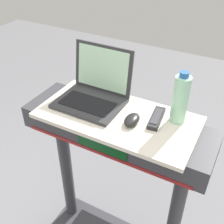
{
  "coord_description": "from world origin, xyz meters",
  "views": [
    {
      "loc": [
        0.47,
        -0.22,
        1.84
      ],
      "look_at": [
        0.0,
        0.65,
        1.13
      ],
      "focal_mm": 45.65,
      "sensor_mm": 36.0,
      "label": 1
    }
  ],
  "objects_px": {
    "water_bottle": "(180,99)",
    "tv_remote": "(156,118)",
    "computer_mouse": "(132,120)",
    "laptop": "(94,92)"
  },
  "relations": [
    {
      "from": "laptop",
      "to": "tv_remote",
      "type": "relative_size",
      "value": 1.87
    },
    {
      "from": "computer_mouse",
      "to": "water_bottle",
      "type": "height_order",
      "value": "water_bottle"
    },
    {
      "from": "water_bottle",
      "to": "tv_remote",
      "type": "bearing_deg",
      "value": -153.32
    },
    {
      "from": "laptop",
      "to": "water_bottle",
      "type": "xyz_separation_m",
      "value": [
        0.4,
        0.04,
        0.06
      ]
    },
    {
      "from": "water_bottle",
      "to": "laptop",
      "type": "bearing_deg",
      "value": -174.85
    },
    {
      "from": "computer_mouse",
      "to": "water_bottle",
      "type": "bearing_deg",
      "value": 31.84
    },
    {
      "from": "laptop",
      "to": "computer_mouse",
      "type": "bearing_deg",
      "value": -14.88
    },
    {
      "from": "laptop",
      "to": "computer_mouse",
      "type": "distance_m",
      "value": 0.25
    },
    {
      "from": "tv_remote",
      "to": "computer_mouse",
      "type": "bearing_deg",
      "value": -141.02
    },
    {
      "from": "computer_mouse",
      "to": "water_bottle",
      "type": "distance_m",
      "value": 0.22
    }
  ]
}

